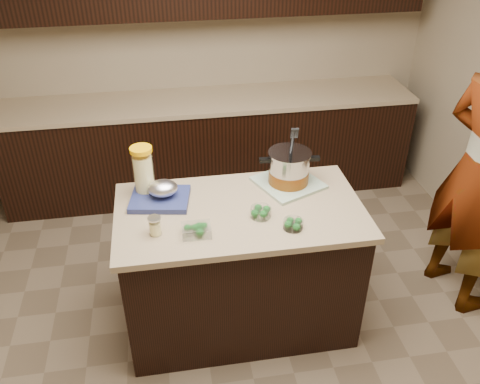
% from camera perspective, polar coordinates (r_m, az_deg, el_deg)
% --- Properties ---
extents(ground_plane, '(4.00, 4.00, 0.00)m').
position_cam_1_polar(ground_plane, '(3.57, 0.00, -13.89)').
color(ground_plane, brown).
rests_on(ground_plane, ground).
extents(room_shell, '(4.04, 4.04, 2.72)m').
position_cam_1_polar(room_shell, '(2.60, 0.00, 12.97)').
color(room_shell, tan).
rests_on(room_shell, ground).
extents(back_cabinets, '(3.60, 0.63, 2.33)m').
position_cam_1_polar(back_cabinets, '(4.49, -3.69, 11.09)').
color(back_cabinets, black).
rests_on(back_cabinets, ground).
extents(island, '(1.46, 0.81, 0.90)m').
position_cam_1_polar(island, '(3.25, 0.00, -8.43)').
color(island, black).
rests_on(island, ground).
extents(dish_towel, '(0.47, 0.47, 0.02)m').
position_cam_1_polar(dish_towel, '(3.22, 5.42, 1.04)').
color(dish_towel, '#5E8C63').
rests_on(dish_towel, island).
extents(stock_pot, '(0.37, 0.29, 0.38)m').
position_cam_1_polar(stock_pot, '(3.17, 5.52, 2.55)').
color(stock_pot, '#B7B7BC').
rests_on(stock_pot, dish_towel).
extents(lemonade_pitcher, '(0.15, 0.15, 0.32)m').
position_cam_1_polar(lemonade_pitcher, '(3.09, -10.77, 2.06)').
color(lemonade_pitcher, '#F2E593').
rests_on(lemonade_pitcher, island).
extents(mason_jar, '(0.09, 0.09, 0.12)m').
position_cam_1_polar(mason_jar, '(2.79, -9.53, -3.81)').
color(mason_jar, '#F2E593').
rests_on(mason_jar, island).
extents(broccoli_tub_left, '(0.13, 0.13, 0.06)m').
position_cam_1_polar(broccoli_tub_left, '(2.91, 2.34, -2.32)').
color(broccoli_tub_left, silver).
rests_on(broccoli_tub_left, island).
extents(broccoli_tub_right, '(0.11, 0.11, 0.05)m').
position_cam_1_polar(broccoli_tub_right, '(2.83, 5.99, -3.65)').
color(broccoli_tub_right, silver).
rests_on(broccoli_tub_right, island).
extents(broccoli_tub_rect, '(0.16, 0.12, 0.06)m').
position_cam_1_polar(broccoli_tub_rect, '(2.78, -4.91, -4.35)').
color(broccoli_tub_rect, silver).
rests_on(broccoli_tub_rect, island).
extents(blue_tray, '(0.39, 0.33, 0.13)m').
position_cam_1_polar(blue_tray, '(3.06, -8.83, -0.33)').
color(blue_tray, navy).
rests_on(blue_tray, island).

